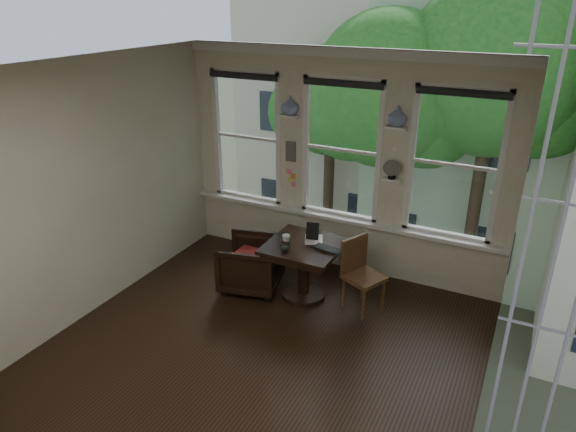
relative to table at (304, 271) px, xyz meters
The scene contains 25 objects.
ground 1.27m from the table, 87.25° to the right, with size 4.50×4.50×0.00m, color black.
ceiling 2.89m from the table, 87.25° to the right, with size 4.50×4.50×0.00m, color silver.
wall_back 1.53m from the table, 86.78° to the left, with size 4.50×4.50×0.00m, color beige.
wall_front 3.64m from the table, 89.04° to the right, with size 4.50×4.50×0.00m, color beige.
wall_left 2.75m from the table, 151.05° to the right, with size 4.50×4.50×0.00m, color beige.
wall_right 2.84m from the table, 27.71° to the right, with size 4.50×4.50×0.00m, color beige.
window_left 2.18m from the table, 143.29° to the left, with size 1.10×0.12×1.90m, color white, non-canonical shape.
window_center 1.68m from the table, 86.78° to the left, with size 1.10×0.12×1.90m, color white, non-canonical shape.
window_right 2.26m from the table, 34.53° to the left, with size 1.10×0.12×1.90m, color white, non-canonical shape.
shelf_left 2.07m from the table, 125.41° to the left, with size 0.26×0.16×0.03m, color white.
shelf_right 2.11m from the table, 50.13° to the left, with size 0.26×0.16×0.03m, color white.
intercom 1.70m from the table, 124.56° to the left, with size 0.14×0.06×0.28m, color #59544F.
sticky_notes 1.47m from the table, 124.43° to the left, with size 0.16×0.01×0.24m, color pink, non-canonical shape.
desk_fan 1.67m from the table, 49.52° to the left, with size 0.20×0.20×0.24m, color #59544F, non-canonical shape.
vase_left 2.19m from the table, 125.41° to the left, with size 0.24×0.24×0.25m, color silver.
vase_right 2.23m from the table, 50.13° to the left, with size 0.24×0.24×0.25m, color silver.
table is the anchor object (origin of this frame).
armchair_left 0.73m from the table, behind, with size 0.74×0.76×0.69m, color black.
cushion_red 0.73m from the table, behind, with size 0.45×0.45×0.06m, color maroon.
side_chair_right 0.79m from the table, ahead, with size 0.42×0.42×0.92m, color #4B291B, non-canonical shape.
laptop 0.51m from the table, 12.65° to the right, with size 0.36×0.23×0.03m, color black.
mug 0.48m from the table, 167.82° to the right, with size 0.10×0.10×0.09m, color white.
drinking_glass 0.52m from the table, 115.25° to the right, with size 0.13×0.13×0.10m, color white.
tablet 0.52m from the table, 80.91° to the left, with size 0.16×0.02×0.22m, color black.
papers 0.42m from the table, 72.60° to the left, with size 0.22×0.30×0.00m, color silver.
Camera 1 is at (2.32, -3.95, 3.60)m, focal length 32.00 mm.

